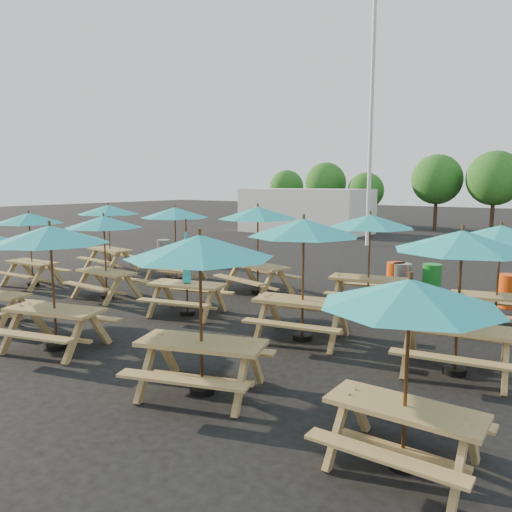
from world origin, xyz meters
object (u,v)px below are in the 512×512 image
Objects in this scene: picnic_unit_12 at (410,304)px; picnic_unit_5 at (175,217)px; picnic_unit_10 at (304,234)px; waste_bin_0 at (164,250)px; picnic_unit_13 at (462,249)px; waste_bin_5 at (509,291)px; picnic_unit_4 at (104,227)px; waste_bin_4 at (432,279)px; picnic_unit_14 at (501,239)px; waste_bin_2 at (396,277)px; picnic_unit_9 at (200,256)px; picnic_unit_11 at (370,227)px; picnic_unit_8 at (258,218)px; picnic_unit_2 at (108,213)px; picnic_unit_1 at (29,222)px; picnic_unit_7 at (187,276)px; picnic_unit_6 at (50,242)px; waste_bin_1 at (210,256)px; waste_bin_3 at (402,278)px.

picnic_unit_5 is at bearing 146.20° from picnic_unit_12.
picnic_unit_10 is 11.68m from waste_bin_0.
waste_bin_5 is (-0.10, 5.49, -1.68)m from picnic_unit_13.
picnic_unit_4 is 10.16m from picnic_unit_12.
waste_bin_4 is at bearing 166.06° from waste_bin_5.
picnic_unit_14 reaches higher than waste_bin_2.
picnic_unit_12 is (3.18, -0.18, -0.23)m from picnic_unit_9.
picnic_unit_4 is 7.09m from picnic_unit_11.
picnic_unit_14 is (2.95, 6.18, -0.12)m from picnic_unit_9.
waste_bin_2 is at bearing 52.82° from picnic_unit_8.
picnic_unit_12 is at bearing -95.55° from picnic_unit_13.
picnic_unit_14 is (12.91, 0.11, -0.09)m from picnic_unit_2.
picnic_unit_2 is at bearing 172.19° from picnic_unit_5.
picnic_unit_11 is at bearing 15.58° from picnic_unit_1.
waste_bin_5 is at bearing 25.60° from picnic_unit_7.
waste_bin_2 is (3.12, 5.56, -0.53)m from picnic_unit_7.
picnic_unit_6 is (3.03, -6.27, -0.01)m from picnic_unit_5.
picnic_unit_10 is 3.11× the size of waste_bin_0.
picnic_unit_14 is 10.89m from waste_bin_1.
waste_bin_4 is at bearing 48.62° from picnic_unit_8.
picnic_unit_8 is at bearing 99.47° from picnic_unit_9.
picnic_unit_9 reaches higher than picnic_unit_5.
waste_bin_5 is at bearing 52.48° from picnic_unit_9.
picnic_unit_4 is at bearing 159.61° from picnic_unit_12.
picnic_unit_5 is (3.29, 0.06, 0.00)m from picnic_unit_2.
waste_bin_3 is (10.11, -0.20, 0.00)m from waste_bin_0.
picnic_unit_9 is (3.36, -6.13, -0.08)m from picnic_unit_8.
picnic_unit_7 is 0.91× the size of picnic_unit_13.
picnic_unit_6 is at bearing -110.95° from waste_bin_2.
picnic_unit_6 is at bearing -115.32° from waste_bin_4.
picnic_unit_9 is at bearing -51.56° from picnic_unit_5.
picnic_unit_7 is 3.47m from picnic_unit_10.
picnic_unit_5 reaches higher than waste_bin_5.
waste_bin_2 is (7.27, -0.01, 0.00)m from waste_bin_1.
waste_bin_3 is at bearing -16.72° from waste_bin_2.
picnic_unit_5 reaches higher than waste_bin_4.
picnic_unit_8 is 1.26× the size of picnic_unit_12.
picnic_unit_8 reaches higher than picnic_unit_11.
picnic_unit_13 is 0.98× the size of picnic_unit_14.
picnic_unit_6 is 1.05× the size of picnic_unit_13.
waste_bin_1 is (-7.51, 8.76, -1.69)m from picnic_unit_9.
picnic_unit_14 is (9.35, 3.01, 0.01)m from picnic_unit_4.
picnic_unit_8 is at bearing -158.59° from waste_bin_5.
picnic_unit_12 reaches higher than waste_bin_1.
waste_bin_1 is (-1.10, 5.59, -1.57)m from picnic_unit_4.
picnic_unit_7 reaches higher than waste_bin_3.
waste_bin_3 is at bearing 107.25° from picnic_unit_13.
picnic_unit_10 is at bearing 0.36° from picnic_unit_4.
picnic_unit_12 is 6.36m from picnic_unit_14.
picnic_unit_13 reaches higher than picnic_unit_12.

